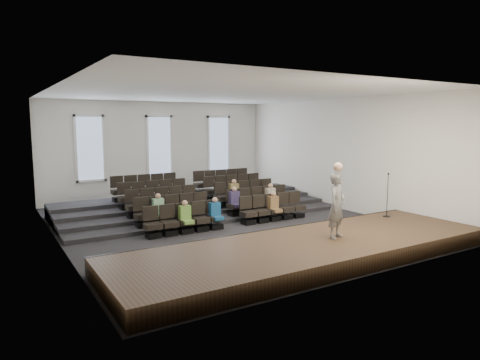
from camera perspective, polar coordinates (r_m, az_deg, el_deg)
name	(u,v)px	position (r m, az deg, el deg)	size (l,w,h in m)	color
ground	(225,223)	(16.81, -2.07, -5.80)	(14.00, 14.00, 0.00)	black
ceiling	(224,93)	(16.40, -2.15, 11.49)	(12.00, 14.00, 0.02)	white
wall_back	(159,150)	(22.80, -10.73, 3.93)	(12.00, 0.04, 5.00)	white
wall_front	(364,180)	(10.87, 16.19, -0.01)	(12.00, 0.04, 5.00)	white
wall_left	(55,168)	(14.50, -23.39, 1.48)	(0.04, 14.00, 5.00)	white
wall_right	(340,154)	(20.04, 13.14, 3.39)	(0.04, 14.00, 5.00)	white
stage	(310,250)	(12.68, 9.36, -9.16)	(11.80, 3.60, 0.50)	#452E1D
stage_lip	(274,236)	(14.02, 4.62, -7.46)	(11.80, 0.06, 0.52)	black
risers	(191,205)	(19.54, -6.60, -3.38)	(11.80, 4.80, 0.60)	black
seating_rows	(207,200)	(18.01, -4.46, -2.71)	(6.80, 4.70, 1.67)	black
windows	(159,146)	(22.72, -10.68, 4.42)	(8.44, 0.10, 3.24)	white
audience	(227,203)	(16.87, -1.77, -3.02)	(5.45, 2.64, 1.10)	#71A642
speaker	(337,206)	(12.95, 12.79, -3.34)	(0.71, 0.46, 1.94)	slate
mic_stand	(387,204)	(16.50, 19.02, -2.99)	(0.27, 0.27, 1.61)	black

